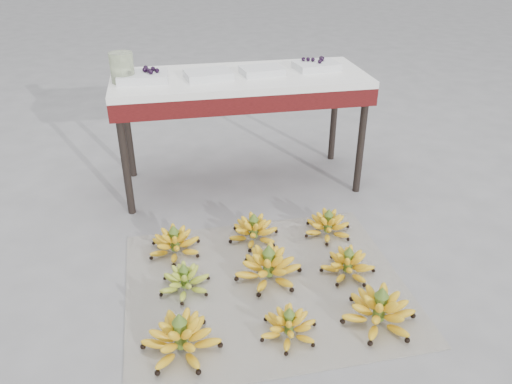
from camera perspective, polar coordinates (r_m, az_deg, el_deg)
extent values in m
plane|color=slate|center=(2.30, -0.59, -11.08)|extent=(60.00, 60.00, 0.00)
cube|color=silver|center=(2.32, 1.10, -10.59)|extent=(1.26, 1.06, 0.01)
ellipsoid|color=yellow|center=(2.02, -8.54, -16.52)|extent=(0.39, 0.39, 0.09)
ellipsoid|color=yellow|center=(1.99, -8.62, -15.72)|extent=(0.27, 0.27, 0.07)
ellipsoid|color=yellow|center=(1.96, -8.70, -14.94)|extent=(0.18, 0.18, 0.06)
cylinder|color=#48661F|center=(1.99, -8.62, -15.72)|extent=(0.05, 0.05, 0.12)
cone|color=#48661F|center=(1.93, -8.80, -14.05)|extent=(0.06, 0.06, 0.04)
ellipsoid|color=yellow|center=(2.06, 3.77, -15.29)|extent=(0.27, 0.27, 0.07)
ellipsoid|color=yellow|center=(2.04, 3.79, -14.67)|extent=(0.19, 0.19, 0.05)
ellipsoid|color=yellow|center=(2.02, 3.82, -14.08)|extent=(0.13, 0.13, 0.04)
cylinder|color=#48661F|center=(2.04, 3.79, -14.67)|extent=(0.04, 0.04, 0.10)
cone|color=#48661F|center=(2.00, 3.85, -13.40)|extent=(0.05, 0.05, 0.03)
ellipsoid|color=yellow|center=(2.16, 13.85, -13.39)|extent=(0.39, 0.39, 0.09)
ellipsoid|color=yellow|center=(2.14, 13.98, -12.60)|extent=(0.28, 0.28, 0.07)
ellipsoid|color=yellow|center=(2.11, 14.10, -11.84)|extent=(0.18, 0.18, 0.06)
cylinder|color=#48661F|center=(2.14, 13.98, -12.60)|extent=(0.05, 0.05, 0.12)
cone|color=#48661F|center=(2.09, 14.23, -10.97)|extent=(0.06, 0.06, 0.05)
ellipsoid|color=#8EBC32|center=(2.29, -8.13, -10.26)|extent=(0.29, 0.29, 0.07)
ellipsoid|color=#8EBC32|center=(2.27, -8.18, -9.67)|extent=(0.20, 0.20, 0.05)
ellipsoid|color=#8EBC32|center=(2.26, -8.23, -9.10)|extent=(0.13, 0.13, 0.04)
cylinder|color=#48661F|center=(2.27, -8.18, -9.67)|extent=(0.04, 0.04, 0.10)
cone|color=#48661F|center=(2.24, -8.29, -8.45)|extent=(0.05, 0.05, 0.03)
ellipsoid|color=yellow|center=(2.33, 1.43, -8.91)|extent=(0.35, 0.35, 0.09)
ellipsoid|color=yellow|center=(2.30, 1.44, -8.13)|extent=(0.24, 0.24, 0.07)
ellipsoid|color=yellow|center=(2.28, 1.45, -7.37)|extent=(0.16, 0.16, 0.06)
cylinder|color=#48661F|center=(2.30, 1.44, -8.13)|extent=(0.05, 0.05, 0.13)
cone|color=#48661F|center=(2.26, 1.47, -6.51)|extent=(0.06, 0.06, 0.05)
ellipsoid|color=yellow|center=(2.40, 10.43, -8.43)|extent=(0.30, 0.30, 0.07)
ellipsoid|color=yellow|center=(2.38, 10.49, -7.81)|extent=(0.21, 0.21, 0.06)
ellipsoid|color=yellow|center=(2.36, 10.56, -7.22)|extent=(0.14, 0.14, 0.05)
cylinder|color=#48661F|center=(2.38, 10.49, -7.81)|extent=(0.04, 0.04, 0.10)
cone|color=#48661F|center=(2.34, 10.63, -6.54)|extent=(0.05, 0.05, 0.04)
ellipsoid|color=yellow|center=(2.53, -9.24, -6.10)|extent=(0.35, 0.35, 0.08)
ellipsoid|color=yellow|center=(2.51, -9.30, -5.45)|extent=(0.24, 0.24, 0.06)
ellipsoid|color=yellow|center=(2.49, -9.36, -4.84)|extent=(0.16, 0.16, 0.05)
cylinder|color=#48661F|center=(2.51, -9.30, -5.45)|extent=(0.04, 0.04, 0.11)
cone|color=#48661F|center=(2.47, -9.42, -4.14)|extent=(0.05, 0.05, 0.04)
ellipsoid|color=yellow|center=(2.59, -0.26, -4.72)|extent=(0.28, 0.28, 0.08)
ellipsoid|color=yellow|center=(2.57, -0.26, -4.09)|extent=(0.20, 0.20, 0.06)
ellipsoid|color=yellow|center=(2.55, -0.27, -3.49)|extent=(0.13, 0.13, 0.05)
cylinder|color=#48661F|center=(2.57, -0.26, -4.09)|extent=(0.04, 0.04, 0.11)
cone|color=#48661F|center=(2.53, -0.27, -2.81)|extent=(0.05, 0.05, 0.04)
ellipsoid|color=yellow|center=(2.66, 8.19, -4.08)|extent=(0.29, 0.29, 0.07)
ellipsoid|color=yellow|center=(2.64, 8.24, -3.49)|extent=(0.20, 0.20, 0.06)
ellipsoid|color=yellow|center=(2.63, 8.29, -2.92)|extent=(0.13, 0.13, 0.05)
cylinder|color=#48661F|center=(2.64, 8.24, -3.49)|extent=(0.04, 0.04, 0.10)
cone|color=#48661F|center=(2.61, 8.34, -2.27)|extent=(0.05, 0.05, 0.04)
cylinder|color=black|center=(2.79, -14.74, 3.51)|extent=(0.04, 0.04, 0.66)
cylinder|color=black|center=(3.00, 11.92, 5.67)|extent=(0.04, 0.04, 0.66)
cylinder|color=black|center=(3.23, -14.46, 7.08)|extent=(0.04, 0.04, 0.66)
cylinder|color=black|center=(3.41, 8.92, 8.82)|extent=(0.04, 0.04, 0.66)
cube|color=#5D1113|center=(2.94, -1.84, 11.62)|extent=(1.45, 0.58, 0.10)
cube|color=white|center=(2.92, -1.86, 12.89)|extent=(1.45, 0.58, 0.04)
cube|color=silver|center=(2.86, -12.81, 12.71)|extent=(0.28, 0.21, 0.04)
sphere|color=black|center=(2.83, -14.43, 13.10)|extent=(0.03, 0.03, 0.03)
sphere|color=black|center=(2.81, -11.94, 13.28)|extent=(0.03, 0.03, 0.03)
sphere|color=black|center=(2.84, -12.16, 13.40)|extent=(0.03, 0.03, 0.03)
sphere|color=black|center=(2.86, -12.61, 13.46)|extent=(0.03, 0.03, 0.03)
sphere|color=black|center=(2.87, -11.70, 13.62)|extent=(0.03, 0.03, 0.03)
sphere|color=black|center=(2.90, -12.49, 13.70)|extent=(0.03, 0.03, 0.03)
sphere|color=black|center=(2.88, -14.10, 13.38)|extent=(0.03, 0.03, 0.03)
sphere|color=black|center=(2.87, -12.45, 13.51)|extent=(0.03, 0.03, 0.03)
sphere|color=black|center=(2.84, -11.25, 13.46)|extent=(0.03, 0.03, 0.03)
cube|color=silver|center=(2.85, -5.48, 13.21)|extent=(0.27, 0.21, 0.04)
cube|color=silver|center=(2.93, 0.68, 13.71)|extent=(0.25, 0.20, 0.04)
cube|color=silver|center=(3.05, 6.91, 14.14)|extent=(0.27, 0.21, 0.04)
sphere|color=black|center=(3.06, 5.97, 14.85)|extent=(0.02, 0.02, 0.02)
sphere|color=black|center=(3.09, 7.44, 14.91)|extent=(0.02, 0.02, 0.02)
sphere|color=black|center=(3.09, 7.59, 14.90)|extent=(0.02, 0.02, 0.02)
sphere|color=black|center=(3.05, 6.52, 14.82)|extent=(0.02, 0.02, 0.02)
sphere|color=black|center=(3.06, 5.44, 14.88)|extent=(0.02, 0.02, 0.02)
sphere|color=black|center=(3.06, 7.54, 14.79)|extent=(0.02, 0.02, 0.02)
sphere|color=black|center=(3.10, 7.46, 14.95)|extent=(0.02, 0.02, 0.02)
sphere|color=black|center=(3.01, 7.29, 14.58)|extent=(0.02, 0.02, 0.02)
cylinder|color=beige|center=(2.85, -15.07, 13.58)|extent=(0.16, 0.16, 0.16)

